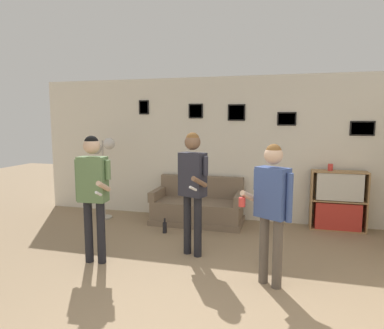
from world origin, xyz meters
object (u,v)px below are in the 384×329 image
Objects in this scene: floor_lamp at (103,155)px; person_watcher_holding_cup at (272,200)px; couch at (198,208)px; drinking_cup at (330,167)px; bottle_on_floor at (165,227)px; bookshelf at (338,201)px; person_player_foreground_left at (93,186)px; person_player_foreground_center at (192,180)px.

floor_lamp is 0.96× the size of person_watcher_holding_cup.
drinking_cup is (2.29, 0.20, 0.81)m from couch.
bottle_on_floor is at bearing -21.01° from floor_lamp.
person_player_foreground_left is at bearing -145.23° from bookshelf.
person_player_foreground_center reaches higher than person_player_foreground_left.
person_player_foreground_center is (1.19, 0.58, 0.02)m from person_player_foreground_left.
floor_lamp reaches higher than drinking_cup.
drinking_cup is at bearing 19.18° from bottle_on_floor.
floor_lamp is 0.92× the size of person_player_foreground_left.
bookshelf reaches higher than bottle_on_floor.
bookshelf is 2.64m from person_watcher_holding_cup.
person_watcher_holding_cup is at bearing -1.44° from person_player_foreground_left.
person_player_foreground_left is at bearing -64.12° from floor_lamp.
person_watcher_holding_cup is at bearing -31.70° from floor_lamp.
floor_lamp reaches higher than couch.
drinking_cup is at bearing 41.03° from person_player_foreground_center.
person_watcher_holding_cup is at bearing -30.35° from person_player_foreground_center.
person_watcher_holding_cup is 2.54m from drinking_cup.
couch is 1.75m from person_player_foreground_center.
couch is 1.02× the size of person_watcher_holding_cup.
floor_lamp is at bearing -174.85° from bookshelf.
bottle_on_floor is at bearing -161.80° from bookshelf.
person_player_foreground_left reaches higher than bookshelf.
drinking_cup reaches higher than bottle_on_floor.
person_player_foreground_center is 6.85× the size of bottle_on_floor.
person_watcher_holding_cup is (2.28, -0.06, -0.05)m from person_player_foreground_left.
couch is 2.42m from person_player_foreground_left.
person_player_foreground_center is at bearing -141.06° from bookshelf.
person_player_foreground_center is at bearing -48.96° from bottle_on_floor.
person_watcher_holding_cup is at bearing -110.80° from drinking_cup.
couch is 2.46m from bookshelf.
couch is at bearing 5.71° from floor_lamp.
bottle_on_floor is at bearing 141.17° from person_watcher_holding_cup.
couch is at bearing 122.59° from person_watcher_holding_cup.
bookshelf is at bearing 34.77° from person_player_foreground_left.
person_watcher_holding_cup reaches higher than couch.
bookshelf is 0.66× the size of floor_lamp.
floor_lamp is at bearing 115.88° from person_player_foreground_left.
person_player_foreground_left reaches higher than bottle_on_floor.
person_watcher_holding_cup reaches higher than floor_lamp.
bookshelf is 0.61× the size of person_player_foreground_left.
person_player_foreground_left reaches higher than floor_lamp.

